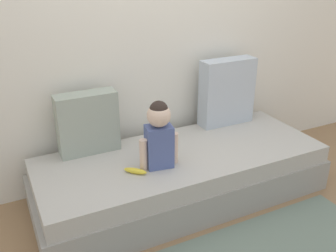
% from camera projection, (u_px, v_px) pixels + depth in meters
% --- Properties ---
extents(ground_plane, '(12.00, 12.00, 0.00)m').
position_uv_depth(ground_plane, '(181.00, 196.00, 3.06)').
color(ground_plane, '#93704C').
extents(back_wall, '(5.49, 0.10, 2.54)m').
position_uv_depth(back_wall, '(150.00, 27.00, 3.02)').
color(back_wall, silver).
rests_on(back_wall, ground).
extents(couch, '(2.29, 0.89, 0.40)m').
position_uv_depth(couch, '(182.00, 175.00, 2.98)').
color(couch, '#9C978F').
rests_on(couch, ground).
extents(throw_pillow_left, '(0.46, 0.16, 0.47)m').
position_uv_depth(throw_pillow_left, '(88.00, 123.00, 2.83)').
color(throw_pillow_left, '#99A393').
rests_on(throw_pillow_left, couch).
extents(throw_pillow_right, '(0.50, 0.16, 0.59)m').
position_uv_depth(throw_pillow_right, '(227.00, 92.00, 3.32)').
color(throw_pillow_right, '#B2BCC6').
rests_on(throw_pillow_right, couch).
extents(toddler, '(0.30, 0.17, 0.50)m').
position_uv_depth(toddler, '(159.00, 133.00, 2.61)').
color(toddler, '#4C5B93').
rests_on(toddler, couch).
extents(banana, '(0.15, 0.15, 0.04)m').
position_uv_depth(banana, '(135.00, 171.00, 2.61)').
color(banana, yellow).
rests_on(banana, couch).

